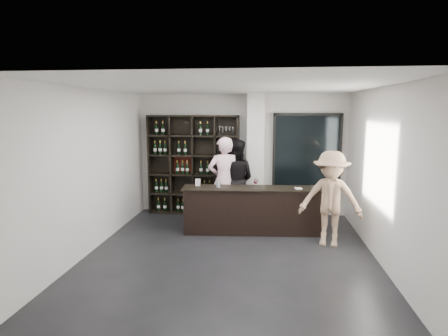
# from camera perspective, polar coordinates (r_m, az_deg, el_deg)

# --- Properties ---
(floor) EXTENTS (5.00, 5.50, 0.01)m
(floor) POSITION_cam_1_polar(r_m,az_deg,el_deg) (6.78, 0.97, -13.03)
(floor) COLOR black
(floor) RESTS_ON ground
(wine_shelf) EXTENTS (2.20, 0.35, 2.40)m
(wine_shelf) POSITION_cam_1_polar(r_m,az_deg,el_deg) (9.10, -4.66, 0.46)
(wine_shelf) COLOR black
(wine_shelf) RESTS_ON floor
(structural_column) EXTENTS (0.40, 0.40, 2.90)m
(structural_column) POSITION_cam_1_polar(r_m,az_deg,el_deg) (8.80, 4.83, 1.82)
(structural_column) COLOR silver
(structural_column) RESTS_ON floor
(glass_panel) EXTENTS (1.60, 0.08, 2.10)m
(glass_panel) POSITION_cam_1_polar(r_m,az_deg,el_deg) (9.07, 12.46, 1.54)
(glass_panel) COLOR black
(glass_panel) RESTS_ON floor
(tasting_counter) EXTENTS (2.90, 0.61, 0.95)m
(tasting_counter) POSITION_cam_1_polar(r_m,az_deg,el_deg) (7.78, 4.46, -6.41)
(tasting_counter) COLOR black
(tasting_counter) RESTS_ON floor
(taster_pink) EXTENTS (0.82, 0.67, 1.94)m
(taster_pink) POSITION_cam_1_polar(r_m,az_deg,el_deg) (8.31, -0.03, -1.91)
(taster_pink) COLOR #F8C5D2
(taster_pink) RESTS_ON floor
(taster_black) EXTENTS (1.01, 0.85, 1.88)m
(taster_black) POSITION_cam_1_polar(r_m,az_deg,el_deg) (8.54, 1.68, -1.85)
(taster_black) COLOR black
(taster_black) RESTS_ON floor
(customer) EXTENTS (1.27, 0.90, 1.78)m
(customer) POSITION_cam_1_polar(r_m,az_deg,el_deg) (7.23, 15.93, -4.53)
(customer) COLOR #967459
(customer) RESTS_ON floor
(wine_glass) EXTENTS (0.10, 0.10, 0.23)m
(wine_glass) POSITION_cam_1_polar(r_m,az_deg,el_deg) (7.56, 4.86, -2.31)
(wine_glass) COLOR white
(wine_glass) RESTS_ON tasting_counter
(spit_cup) EXTENTS (0.09, 0.09, 0.11)m
(spit_cup) POSITION_cam_1_polar(r_m,az_deg,el_deg) (7.67, -0.88, -2.57)
(spit_cup) COLOR silver
(spit_cup) RESTS_ON tasting_counter
(napkin_stack) EXTENTS (0.15, 0.15, 0.02)m
(napkin_stack) POSITION_cam_1_polar(r_m,az_deg,el_deg) (7.67, 11.27, -3.07)
(napkin_stack) COLOR white
(napkin_stack) RESTS_ON tasting_counter
(card_stand) EXTENTS (0.10, 0.05, 0.15)m
(card_stand) POSITION_cam_1_polar(r_m,az_deg,el_deg) (7.83, -4.01, -2.20)
(card_stand) COLOR white
(card_stand) RESTS_ON tasting_counter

